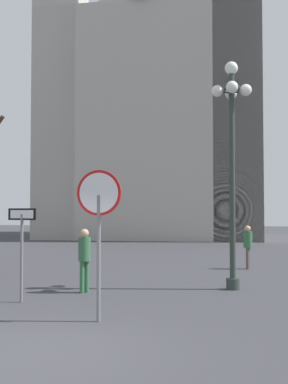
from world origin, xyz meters
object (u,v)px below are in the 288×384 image
pedestrian_standing (248,243)px  cathedral (155,112)px  one_way_arrow_sign (22,240)px  pedestrian_walking (84,254)px  street_lamp (232,144)px  stop_sign (99,213)px

pedestrian_standing → cathedral: bearing=106.2°
one_way_arrow_sign → pedestrian_walking: size_ratio=1.32×
pedestrian_walking → pedestrian_standing: 7.35m
one_way_arrow_sign → pedestrian_standing: (5.66, 7.23, -0.50)m
street_lamp → pedestrian_standing: (0.72, 4.67, -3.00)m
one_way_arrow_sign → street_lamp: bearing=27.4°
street_lamp → pedestrian_walking: street_lamp is taller
cathedral → street_lamp: 26.92m
stop_sign → pedestrian_standing: (3.41, 8.86, -1.14)m
cathedral → pedestrian_walking: (1.51, -26.70, -9.28)m
stop_sign → one_way_arrow_sign: size_ratio=1.34×
one_way_arrow_sign → street_lamp: size_ratio=0.35×
street_lamp → one_way_arrow_sign: bearing=-152.6°
pedestrian_walking → one_way_arrow_sign: bearing=-126.8°
pedestrian_walking → street_lamp: bearing=15.9°
one_way_arrow_sign → pedestrian_walking: one_way_arrow_sign is taller
stop_sign → one_way_arrow_sign: 2.84m
stop_sign → pedestrian_standing: size_ratio=1.85×
one_way_arrow_sign → street_lamp: (4.94, 2.56, 2.50)m
cathedral → street_lamp: (5.35, -25.61, -6.33)m
pedestrian_walking → cathedral: bearing=93.2°
one_way_arrow_sign → pedestrian_walking: 1.89m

